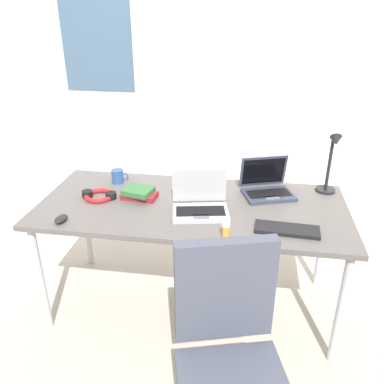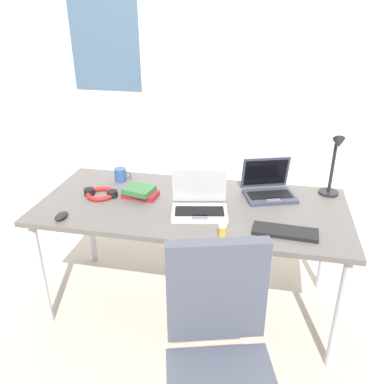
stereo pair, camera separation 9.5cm
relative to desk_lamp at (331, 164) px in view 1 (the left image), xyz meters
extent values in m
plane|color=#B7AD9E|center=(-0.80, -0.28, -0.94)|extent=(12.00, 12.00, 0.00)
cube|color=silver|center=(-0.80, 0.82, 0.36)|extent=(6.00, 0.12, 2.60)
cube|color=#3F5972|center=(-1.70, 0.76, 0.61)|extent=(0.56, 0.01, 0.76)
cube|color=#595451|center=(-0.80, -0.28, -0.21)|extent=(1.80, 0.80, 0.03)
cylinder|color=#B2B5BA|center=(-1.64, -0.62, -0.58)|extent=(0.04, 0.04, 0.71)
cylinder|color=#B2B5BA|center=(0.04, -0.62, -0.58)|extent=(0.04, 0.04, 0.71)
cylinder|color=#B2B5BA|center=(-1.64, 0.06, -0.58)|extent=(0.04, 0.04, 0.71)
cylinder|color=#B2B5BA|center=(0.04, 0.06, -0.58)|extent=(0.04, 0.04, 0.71)
cylinder|color=black|center=(0.00, 0.03, -0.19)|extent=(0.12, 0.12, 0.02)
cylinder|color=black|center=(0.00, 0.03, -0.01)|extent=(0.02, 0.02, 0.34)
cylinder|color=black|center=(0.00, -0.01, 0.16)|extent=(0.01, 0.08, 0.01)
cone|color=black|center=(0.00, -0.05, 0.16)|extent=(0.07, 0.09, 0.09)
cube|color=#B7BABC|center=(-0.73, -0.39, -0.19)|extent=(0.34, 0.27, 0.02)
cube|color=black|center=(-0.73, -0.39, -0.18)|extent=(0.29, 0.17, 0.00)
cube|color=#595B60|center=(-0.72, -0.46, -0.18)|extent=(0.09, 0.06, 0.00)
cube|color=#B7BABC|center=(-0.76, -0.27, -0.07)|extent=(0.31, 0.10, 0.21)
cube|color=#3F72BF|center=(-0.76, -0.28, -0.07)|extent=(0.28, 0.08, 0.18)
cube|color=#33384C|center=(-0.35, -0.10, -0.19)|extent=(0.35, 0.29, 0.02)
cube|color=black|center=(-0.35, -0.10, -0.18)|extent=(0.28, 0.19, 0.00)
cube|color=#595B60|center=(-0.33, -0.16, -0.18)|extent=(0.09, 0.07, 0.00)
cube|color=#33384C|center=(-0.39, 0.01, -0.08)|extent=(0.29, 0.14, 0.20)
cube|color=black|center=(-0.39, 0.01, -0.08)|extent=(0.26, 0.12, 0.17)
cube|color=black|center=(-0.27, -0.50, -0.19)|extent=(0.34, 0.14, 0.02)
ellipsoid|color=black|center=(-1.47, -0.59, -0.18)|extent=(0.06, 0.10, 0.03)
cube|color=black|center=(-0.85, 0.02, -0.19)|extent=(0.13, 0.15, 0.01)
torus|color=red|center=(-1.37, -0.28, -0.18)|extent=(0.18, 0.18, 0.03)
cylinder|color=black|center=(-1.44, -0.28, -0.18)|extent=(0.06, 0.06, 0.04)
cylinder|color=black|center=(-1.29, -0.28, -0.18)|extent=(0.06, 0.06, 0.04)
cylinder|color=gold|center=(-0.58, -0.61, -0.16)|extent=(0.04, 0.04, 0.06)
cylinder|color=white|center=(-0.58, -0.61, -0.13)|extent=(0.04, 0.04, 0.01)
cube|color=maroon|center=(-1.13, -0.24, -0.18)|extent=(0.22, 0.13, 0.03)
cube|color=#336638|center=(-1.13, -0.25, -0.15)|extent=(0.19, 0.17, 0.03)
cylinder|color=#2D518C|center=(-1.33, -0.04, -0.15)|extent=(0.08, 0.08, 0.09)
torus|color=#2D518C|center=(-1.28, -0.04, -0.15)|extent=(0.05, 0.01, 0.05)
cube|color=#474C5B|center=(-0.55, -1.01, -0.21)|extent=(0.42, 0.17, 0.48)
camera|label=1|loc=(-0.48, -2.34, 0.87)|focal=37.33mm
camera|label=2|loc=(-0.38, -2.32, 0.87)|focal=37.33mm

